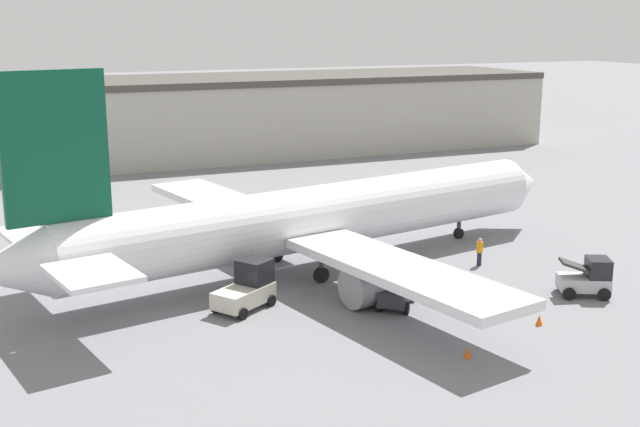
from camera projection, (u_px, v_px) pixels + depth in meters
ground_plane at (320, 267)px, 49.47m from camera, size 400.00×400.00×0.00m
terminal_building at (254, 114)px, 91.60m from camera, size 68.52×16.10×8.73m
airplane at (305, 219)px, 48.13m from camera, size 40.00×34.19×12.54m
ground_crew_worker at (480, 251)px, 49.51m from camera, size 0.39×0.39×1.77m
baggage_tug at (398, 286)px, 42.76m from camera, size 3.17×3.34×2.29m
belt_loader_truck at (587, 278)px, 44.14m from camera, size 3.18×2.92×2.13m
pushback_tug at (247, 287)px, 42.20m from camera, size 3.81×3.33×2.50m
safety_cone_near at (468, 352)px, 36.02m from camera, size 0.36×0.36×0.55m
safety_cone_far at (539, 320)px, 39.91m from camera, size 0.36×0.36×0.55m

